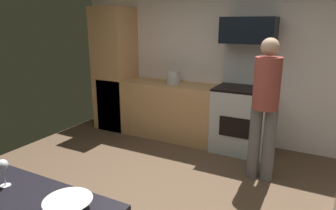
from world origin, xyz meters
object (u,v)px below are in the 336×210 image
object	(u,v)px
oven_range	(241,116)
wine_glass_far	(2,167)
microwave	(249,30)
stock_pot	(173,78)
person_cook	(265,103)
mixing_bowl_large	(68,205)

from	to	relation	value
oven_range	wine_glass_far	xyz separation A→B (m)	(-0.59, -3.26, 0.51)
oven_range	microwave	bearing A→B (deg)	90.00
stock_pot	oven_range	bearing A→B (deg)	-0.23
oven_range	wine_glass_far	size ratio (longest dim) A/B	9.12
oven_range	person_cook	distance (m)	0.97
microwave	oven_range	bearing A→B (deg)	-90.00
microwave	stock_pot	size ratio (longest dim) A/B	3.36
mixing_bowl_large	person_cook	bearing A→B (deg)	78.49
person_cook	wine_glass_far	bearing A→B (deg)	-112.25
microwave	mixing_bowl_large	xyz separation A→B (m)	(-0.07, -3.35, -0.81)
wine_glass_far	mixing_bowl_large	bearing A→B (deg)	-0.41
mixing_bowl_large	stock_pot	world-z (taller)	stock_pot
wine_glass_far	person_cook	bearing A→B (deg)	67.75
oven_range	person_cook	bearing A→B (deg)	-59.46
person_cook	mixing_bowl_large	xyz separation A→B (m)	(-0.51, -2.52, -0.01)
microwave	stock_pot	world-z (taller)	microwave
wine_glass_far	microwave	bearing A→B (deg)	80.05
oven_range	wine_glass_far	bearing A→B (deg)	-100.21
mixing_bowl_large	stock_pot	distance (m)	3.44
oven_range	stock_pot	world-z (taller)	oven_range
oven_range	person_cook	size ratio (longest dim) A/B	0.93
oven_range	microwave	size ratio (longest dim) A/B	2.11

